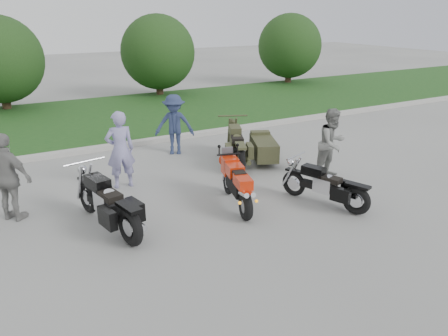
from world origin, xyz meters
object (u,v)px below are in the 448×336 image
cruiser_sidecar (253,148)px  person_denim (174,125)px  sportbike_red (237,183)px  person_grey (332,143)px  person_stripe (120,150)px  cruiser_left (110,206)px  person_back (8,178)px  cruiser_right (328,188)px

cruiser_sidecar → person_denim: bearing=153.2°
sportbike_red → person_grey: person_grey is taller
sportbike_red → person_stripe: person_stripe is taller
person_grey → person_denim: 4.69m
sportbike_red → cruiser_sidecar: (1.90, 2.33, -0.11)m
cruiser_sidecar → person_denim: 2.50m
cruiser_left → person_denim: person_denim is taller
sportbike_red → person_back: size_ratio=1.08×
cruiser_sidecar → person_grey: bearing=-34.6°
cruiser_right → person_grey: bearing=25.8°
cruiser_left → cruiser_right: bearing=-26.4°
person_stripe → person_denim: size_ratio=1.06×
person_stripe → person_denim: 2.85m
cruiser_left → cruiser_sidecar: 5.06m
cruiser_left → cruiser_sidecar: size_ratio=1.06×
sportbike_red → person_stripe: size_ratio=1.05×
sportbike_red → cruiser_left: size_ratio=0.78×
cruiser_right → person_denim: 5.36m
cruiser_right → person_grey: 1.93m
cruiser_sidecar → person_grey: person_grey is taller
person_stripe → person_denim: person_stripe is taller
person_stripe → person_back: (-2.51, -0.65, -0.03)m
sportbike_red → person_grey: size_ratio=1.10×
sportbike_red → cruiser_right: bearing=-12.5°
person_denim → sportbike_red: bearing=-66.8°
sportbike_red → person_denim: bearing=100.2°
cruiser_sidecar → person_back: 6.32m
cruiser_sidecar → person_grey: size_ratio=1.33×
person_grey → cruiser_left: bearing=172.2°
person_stripe → sportbike_red: bearing=132.0°
cruiser_sidecar → person_back: bearing=-151.3°
person_stripe → person_grey: 5.33m
cruiser_sidecar → person_back: person_back is taller
person_stripe → person_back: 2.59m
cruiser_left → sportbike_red: bearing=-17.6°
cruiser_right → cruiser_sidecar: cruiser_sidecar is taller
person_back → cruiser_sidecar: bearing=-128.8°
sportbike_red → person_back: 4.71m
person_grey → person_back: bearing=161.0°
person_back → person_grey: bearing=-144.2°
cruiser_left → person_back: bearing=127.5°
cruiser_left → person_back: 2.22m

